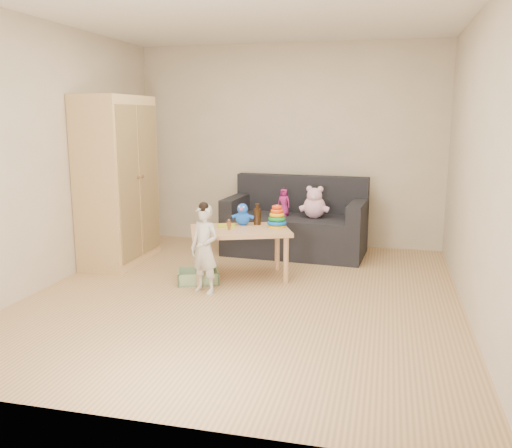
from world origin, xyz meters
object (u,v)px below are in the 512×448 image
(sofa, at_px, (295,235))
(wardrobe, at_px, (118,181))
(play_table, at_px, (240,253))
(toddler, at_px, (205,250))

(sofa, bearing_deg, wardrobe, -151.69)
(sofa, height_order, play_table, play_table)
(wardrobe, distance_m, sofa, 2.22)
(wardrobe, relative_size, toddler, 2.27)
(wardrobe, bearing_deg, sofa, 24.12)
(sofa, relative_size, play_table, 1.67)
(play_table, bearing_deg, sofa, 71.44)
(sofa, xyz_separation_m, play_table, (-0.39, -1.15, 0.03))
(wardrobe, xyz_separation_m, toddler, (1.32, -0.83, -0.53))
(play_table, bearing_deg, toddler, -111.31)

